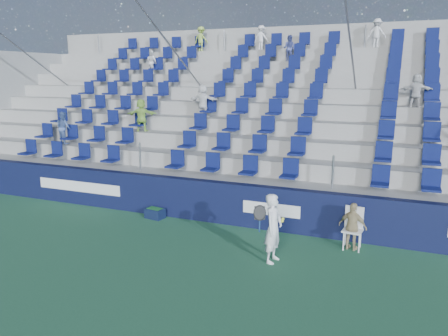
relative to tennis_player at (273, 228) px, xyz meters
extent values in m
plane|color=#2A6241|center=(-2.09, -1.11, -0.80)|extent=(70.00, 70.00, 0.00)
cube|color=#0E1334|center=(-2.09, 2.04, -0.20)|extent=(24.00, 0.30, 1.20)
cube|color=white|center=(-7.09, 1.88, -0.18)|extent=(3.20, 0.02, 0.34)
cube|color=white|center=(-0.59, 1.88, -0.18)|extent=(1.60, 0.02, 0.34)
cube|color=#969691|center=(-2.09, 2.62, -0.20)|extent=(24.00, 0.85, 1.20)
cube|color=#969691|center=(-2.09, 3.47, 0.05)|extent=(24.00, 0.85, 1.70)
cube|color=#969691|center=(-2.09, 4.32, 0.30)|extent=(24.00, 0.85, 2.20)
cube|color=#969691|center=(-2.09, 5.17, 0.55)|extent=(24.00, 0.85, 2.70)
cube|color=#969691|center=(-2.09, 6.02, 0.80)|extent=(24.00, 0.85, 3.20)
cube|color=#969691|center=(-2.09, 6.87, 1.05)|extent=(24.00, 0.85, 3.70)
cube|color=#969691|center=(-2.09, 7.72, 1.30)|extent=(24.00, 0.85, 4.20)
cube|color=#969691|center=(-2.09, 8.57, 1.55)|extent=(24.00, 0.85, 4.70)
cube|color=#969691|center=(-2.09, 9.42, 1.80)|extent=(24.00, 0.85, 5.20)
cube|color=#969691|center=(-2.09, 10.09, 2.30)|extent=(24.00, 0.50, 6.20)
cube|color=#969691|center=(-13.94, 6.02, 1.80)|extent=(0.30, 7.65, 5.20)
cube|color=#0C154C|center=(-2.09, 2.62, 0.75)|extent=(16.05, 0.50, 0.70)
cube|color=#0C154C|center=(-2.09, 3.47, 1.25)|extent=(16.05, 0.50, 0.70)
cube|color=#0C154C|center=(-2.09, 4.32, 1.75)|extent=(16.05, 0.50, 0.70)
cube|color=#0C154C|center=(-2.09, 5.17, 2.25)|extent=(16.05, 0.50, 0.70)
cube|color=#0C154C|center=(-2.09, 6.02, 2.75)|extent=(16.05, 0.50, 0.70)
cube|color=#0C154C|center=(-2.09, 6.87, 3.25)|extent=(16.05, 0.50, 0.70)
cube|color=#0C154C|center=(-2.09, 7.72, 3.75)|extent=(16.05, 0.50, 0.70)
cube|color=#0C154C|center=(-2.09, 8.57, 4.25)|extent=(16.05, 0.50, 0.70)
cube|color=#0C154C|center=(-2.09, 9.42, 4.75)|extent=(16.05, 0.50, 0.70)
cylinder|color=gray|center=(-5.09, 6.02, 3.55)|extent=(0.06, 7.68, 4.55)
cylinder|color=gray|center=(0.91, 6.02, 3.55)|extent=(0.06, 7.68, 4.55)
cylinder|color=gray|center=(-11.89, 6.02, 3.55)|extent=(0.06, 7.68, 4.55)
imported|color=#3F498C|center=(-1.88, 8.52, 4.41)|extent=(0.52, 0.42, 1.02)
imported|color=#445D96|center=(-8.93, 3.42, 1.49)|extent=(0.69, 0.61, 1.17)
imported|color=silver|center=(-7.70, 7.67, 3.90)|extent=(0.58, 0.51, 1.01)
imported|color=#92C64F|center=(-6.13, 4.27, 1.98)|extent=(1.12, 0.68, 1.15)
imported|color=silver|center=(2.84, 5.97, 2.91)|extent=(0.97, 0.36, 1.02)
imported|color=white|center=(-4.09, 5.12, 2.48)|extent=(1.09, 0.40, 1.16)
imported|color=white|center=(-3.31, 9.37, 4.91)|extent=(0.73, 0.51, 1.02)
imported|color=#99BE4C|center=(-6.13, 9.37, 4.94)|extent=(0.78, 0.55, 1.09)
imported|color=silver|center=(1.34, 9.37, 4.94)|extent=(0.77, 0.53, 1.09)
imported|color=white|center=(0.00, 0.00, 0.00)|extent=(0.45, 0.62, 1.60)
cylinder|color=navy|center=(-0.25, -0.25, 0.10)|extent=(0.03, 0.03, 0.28)
torus|color=black|center=(-0.25, -0.25, 0.40)|extent=(0.30, 0.17, 0.28)
plane|color=#262626|center=(-0.25, -0.25, 0.40)|extent=(0.30, 0.16, 0.29)
sphere|color=yellow|center=(0.25, -0.20, 0.26)|extent=(0.07, 0.07, 0.07)
sphere|color=yellow|center=(0.25, -0.14, 0.29)|extent=(0.07, 0.07, 0.07)
cube|color=white|center=(1.60, 1.44, -0.33)|extent=(0.50, 0.50, 0.04)
cube|color=white|center=(1.60, 1.66, -0.05)|extent=(0.45, 0.09, 0.56)
cylinder|color=white|center=(1.42, 1.26, -0.58)|extent=(0.03, 0.03, 0.45)
cylinder|color=white|center=(1.78, 1.26, -0.58)|extent=(0.03, 0.03, 0.45)
cylinder|color=white|center=(1.42, 1.62, -0.58)|extent=(0.03, 0.03, 0.45)
cylinder|color=white|center=(1.78, 1.62, -0.58)|extent=(0.03, 0.03, 0.45)
imported|color=tan|center=(1.60, 1.39, -0.21)|extent=(0.74, 0.45, 1.18)
cube|color=#0D1733|center=(-4.10, 1.64, -0.65)|extent=(0.59, 0.43, 0.30)
cube|color=#1E662D|center=(-4.10, 1.64, -0.58)|extent=(0.48, 0.32, 0.18)
camera|label=1|loc=(2.50, -9.07, 3.41)|focal=35.00mm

